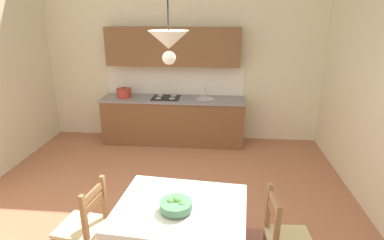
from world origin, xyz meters
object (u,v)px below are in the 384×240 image
kitchen_cabinetry (173,100)px  pendant_lamp (169,41)px  dining_table (181,218)px  fruit_bowl (176,205)px  dining_chair_window_side (285,240)px  dining_chair_tv_side (85,226)px

kitchen_cabinetry → pendant_lamp: bearing=-81.7°
dining_table → fruit_bowl: bearing=-114.2°
kitchen_cabinetry → dining_chair_window_side: kitchen_cabinetry is taller
kitchen_cabinetry → dining_chair_tv_side: bearing=-97.2°
dining_table → pendant_lamp: pendant_lamp is taller
dining_chair_window_side → dining_chair_tv_side: bearing=179.5°
dining_chair_window_side → fruit_bowl: (-1.02, -0.08, 0.37)m
dining_chair_tv_side → fruit_bowl: size_ratio=3.10×
pendant_lamp → fruit_bowl: bearing=-59.5°
fruit_bowl → kitchen_cabinetry: bearing=98.9°
kitchen_cabinetry → dining_chair_tv_side: 3.33m
dining_chair_window_side → pendant_lamp: bearing=-179.8°
dining_table → dining_chair_window_side: size_ratio=1.38×
kitchen_cabinetry → pendant_lamp: (0.48, -3.30, 1.40)m
dining_chair_tv_side → kitchen_cabinetry: bearing=82.8°
kitchen_cabinetry → dining_chair_tv_side: size_ratio=2.93×
dining_table → fruit_bowl: fruit_bowl is taller
fruit_bowl → pendant_lamp: (-0.04, 0.07, 1.44)m
fruit_bowl → pendant_lamp: bearing=120.5°
dining_table → pendant_lamp: (-0.08, 0.00, 1.63)m
dining_chair_tv_side → fruit_bowl: 1.01m
kitchen_cabinetry → dining_chair_window_side: size_ratio=2.93×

